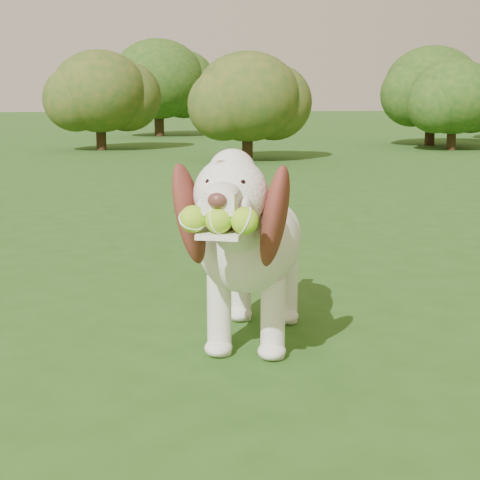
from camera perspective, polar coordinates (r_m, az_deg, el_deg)
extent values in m
plane|color=#274E16|center=(3.43, -9.68, -5.36)|extent=(80.00, 80.00, 0.00)
ellipsoid|color=white|center=(2.94, 1.26, -0.23)|extent=(0.54, 0.75, 0.36)
ellipsoid|color=white|center=(2.68, 0.39, -0.44)|extent=(0.44, 0.44, 0.35)
ellipsoid|color=white|center=(3.17, 1.93, 0.42)|extent=(0.40, 0.40, 0.32)
cylinder|color=white|center=(2.54, -0.12, 1.00)|extent=(0.26, 0.32, 0.27)
sphere|color=white|center=(2.39, -0.71, 3.57)|extent=(0.31, 0.31, 0.24)
sphere|color=white|center=(2.40, -0.62, 5.21)|extent=(0.20, 0.20, 0.16)
cube|color=white|center=(2.26, -1.38, 2.99)|extent=(0.14, 0.17, 0.07)
ellipsoid|color=#592D28|center=(2.18, -1.79, 3.10)|extent=(0.07, 0.05, 0.05)
cube|color=white|center=(2.26, -1.45, 0.49)|extent=(0.17, 0.19, 0.02)
ellipsoid|color=brown|center=(2.44, -3.95, 2.02)|extent=(0.20, 0.22, 0.38)
ellipsoid|color=brown|center=(2.39, 2.71, 1.82)|extent=(0.18, 0.26, 0.38)
cylinder|color=white|center=(3.30, 2.30, 1.57)|extent=(0.11, 0.18, 0.13)
cylinder|color=white|center=(2.79, -1.62, -5.83)|extent=(0.12, 0.12, 0.31)
cylinder|color=white|center=(2.76, 2.56, -6.05)|extent=(0.12, 0.12, 0.31)
cylinder|color=white|center=(3.21, 0.05, -3.52)|extent=(0.12, 0.12, 0.31)
cylinder|color=white|center=(3.18, 3.67, -3.68)|extent=(0.12, 0.12, 0.31)
sphere|color=#A9EF21|center=(2.23, -3.68, 1.63)|extent=(0.11, 0.11, 0.08)
sphere|color=#A9EF21|center=(2.21, -1.67, 1.58)|extent=(0.11, 0.11, 0.08)
sphere|color=#A9EF21|center=(2.19, 0.36, 1.51)|extent=(0.11, 0.11, 0.08)
cylinder|color=#382314|center=(13.31, -10.73, 8.06)|extent=(0.17, 0.17, 0.56)
ellipsoid|color=#1C4515|center=(13.30, -10.85, 11.26)|extent=(1.68, 1.68, 1.43)
cylinder|color=#382314|center=(13.60, 16.08, 7.77)|extent=(0.16, 0.16, 0.51)
ellipsoid|color=#1C4515|center=(13.58, 16.24, 10.63)|extent=(1.53, 1.53, 1.30)
cylinder|color=#382314|center=(17.60, -6.29, 9.18)|extent=(0.22, 0.22, 0.72)
ellipsoid|color=#1C4515|center=(17.59, -6.36, 12.31)|extent=(2.17, 2.17, 1.84)
cylinder|color=#382314|center=(14.82, 14.53, 8.29)|extent=(0.19, 0.19, 0.61)
ellipsoid|color=#1C4515|center=(14.81, 14.68, 11.42)|extent=(1.82, 1.82, 1.55)
cylinder|color=#382314|center=(10.94, 0.58, 7.48)|extent=(0.16, 0.16, 0.51)
ellipsoid|color=#1C4515|center=(10.91, 0.59, 11.07)|extent=(1.54, 1.54, 1.31)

